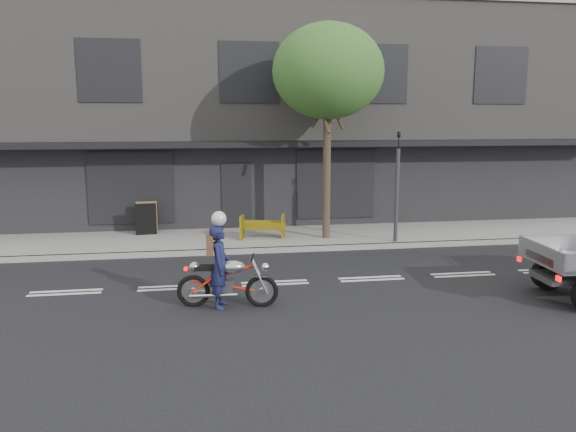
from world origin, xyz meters
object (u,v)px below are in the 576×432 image
(motorcycle, at_px, (227,281))
(rider, at_px, (220,267))
(traffic_light_pole, at_px, (397,193))
(construction_barrier, at_px, (263,227))
(sandwich_board, at_px, (146,219))
(street_tree, at_px, (328,72))

(motorcycle, bearing_deg, rider, -170.93)
(traffic_light_pole, distance_m, construction_barrier, 4.24)
(sandwich_board, bearing_deg, motorcycle, -78.25)
(street_tree, distance_m, traffic_light_pole, 4.23)
(street_tree, bearing_deg, sandwich_board, 167.48)
(motorcycle, distance_m, sandwich_board, 7.33)
(motorcycle, xyz_separation_m, rider, (-0.15, 0.00, 0.31))
(rider, height_order, sandwich_board, rider)
(traffic_light_pole, xyz_separation_m, motorcycle, (-5.40, -4.86, -1.09))
(motorcycle, relative_size, construction_barrier, 1.51)
(rider, bearing_deg, traffic_light_pole, -39.71)
(rider, xyz_separation_m, construction_barrier, (1.55, 5.71, -0.33))
(traffic_light_pole, xyz_separation_m, rider, (-5.55, -4.85, -0.78))
(street_tree, relative_size, rider, 3.87)
(rider, bearing_deg, construction_barrier, -6.06)
(traffic_light_pole, relative_size, rider, 2.01)
(street_tree, relative_size, traffic_light_pole, 1.93)
(motorcycle, height_order, rider, rider)
(street_tree, xyz_separation_m, sandwich_board, (-5.68, 1.26, -4.60))
(street_tree, height_order, motorcycle, street_tree)
(street_tree, relative_size, motorcycle, 3.18)
(traffic_light_pole, height_order, sandwich_board, traffic_light_pole)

